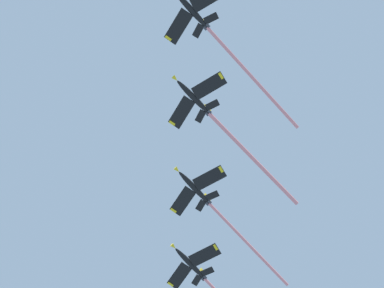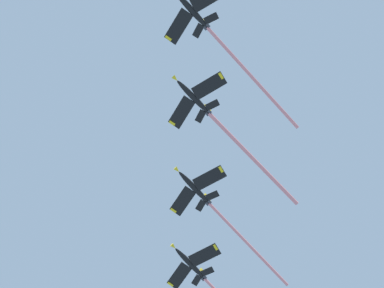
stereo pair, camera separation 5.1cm
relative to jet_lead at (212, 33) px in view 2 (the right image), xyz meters
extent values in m
ellipsoid|color=black|center=(-3.08, -6.79, 2.51)|extent=(6.34, 11.42, 5.10)
ellipsoid|color=black|center=(-3.82, -8.43, 3.74)|extent=(2.13, 3.09, 1.74)
cube|color=black|center=(-7.61, -3.94, 2.16)|extent=(9.21, 8.32, 1.33)
cube|color=yellow|center=(-11.21, -1.95, 2.18)|extent=(1.63, 1.80, 0.69)
cube|color=black|center=(0.95, -3.41, 0.92)|extent=(3.77, 2.15, 0.72)
cube|color=black|center=(-3.20, -1.53, 0.92)|extent=(3.84, 3.73, 0.72)
cube|color=yellow|center=(-1.02, -2.24, 2.31)|extent=(1.47, 2.96, 3.42)
cylinder|color=#38383D|center=(-0.41, -1.99, 0.57)|extent=(1.23, 1.43, 1.08)
cylinder|color=#38383D|center=(-1.23, -1.62, 0.57)|extent=(1.23, 1.43, 1.08)
cylinder|color=pink|center=(5.93, 13.07, -4.91)|extent=(14.23, 30.01, 11.63)
ellipsoid|color=black|center=(-10.63, 14.19, -1.54)|extent=(6.66, 11.33, 4.95)
cone|color=yellow|center=(-13.44, 8.46, 0.50)|extent=(1.91, 2.23, 1.63)
ellipsoid|color=black|center=(-11.43, 12.56, -0.33)|extent=(2.20, 3.08, 1.71)
cube|color=black|center=(-5.55, 12.51, -1.88)|extent=(9.53, 5.31, 1.29)
cube|color=yellow|center=(-1.72, 10.99, -1.86)|extent=(1.05, 1.86, 0.66)
cube|color=black|center=(-15.06, 17.18, -1.88)|extent=(9.13, 8.47, 1.29)
cube|color=yellow|center=(-18.60, 19.28, -1.86)|extent=(1.66, 1.79, 0.66)
cube|color=black|center=(-6.48, 17.46, -3.07)|extent=(3.81, 2.26, 0.70)
cube|color=black|center=(-10.57, 19.47, -3.07)|extent=(3.81, 3.77, 0.70)
cube|color=yellow|center=(-8.42, 18.67, -1.67)|extent=(1.55, 2.90, 3.40)
cylinder|color=#38383D|center=(-7.80, 18.92, -3.41)|extent=(1.25, 1.43, 1.07)
cylinder|color=#38383D|center=(-8.61, 19.32, -3.41)|extent=(1.25, 1.43, 1.07)
cylinder|color=pink|center=(-1.06, 33.64, -8.59)|extent=(15.16, 29.43, 11.20)
ellipsoid|color=black|center=(-19.31, 37.44, -7.14)|extent=(6.51, 11.39, 4.97)
cone|color=yellow|center=(-22.04, 31.68, -5.09)|extent=(1.89, 2.22, 1.63)
ellipsoid|color=black|center=(-20.09, 35.80, -5.92)|extent=(2.16, 3.09, 1.71)
cube|color=black|center=(-14.21, 35.84, -7.48)|extent=(9.51, 5.19, 1.29)
cube|color=yellow|center=(-10.36, 34.37, -7.46)|extent=(1.03, 1.85, 0.67)
cube|color=black|center=(-23.79, 40.37, -7.48)|extent=(9.17, 8.40, 1.29)
cube|color=yellow|center=(-27.36, 42.41, -7.46)|extent=(1.65, 1.80, 0.67)
cube|color=black|center=(-15.21, 40.77, -8.67)|extent=(3.80, 2.21, 0.70)
cube|color=black|center=(-19.34, 42.72, -8.67)|extent=(3.83, 3.75, 0.70)
cube|color=yellow|center=(-17.17, 41.96, -7.27)|extent=(1.51, 2.92, 3.40)
cylinder|color=#38383D|center=(-16.56, 42.21, -9.01)|extent=(1.23, 1.42, 1.07)
cylinder|color=#38383D|center=(-17.37, 42.60, -9.01)|extent=(1.23, 1.42, 1.07)
cylinder|color=pink|center=(-10.42, 56.24, -13.93)|extent=(13.76, 27.90, 10.49)
ellipsoid|color=black|center=(-28.52, 58.17, -12.22)|extent=(6.58, 11.31, 5.17)
cone|color=yellow|center=(-31.28, 52.46, -10.06)|extent=(1.91, 2.23, 1.65)
ellipsoid|color=black|center=(-29.30, 56.55, -10.98)|extent=(2.18, 3.08, 1.76)
cube|color=black|center=(-23.43, 56.51, -12.58)|extent=(9.52, 5.24, 1.35)
cube|color=yellow|center=(-19.60, 55.02, -12.56)|extent=(1.04, 1.85, 0.70)
cube|color=black|center=(-32.97, 61.13, -12.58)|extent=(9.14, 8.43, 1.35)
cube|color=yellow|center=(-36.52, 63.21, -12.56)|extent=(1.65, 1.79, 0.70)
cube|color=black|center=(-24.40, 61.43, -13.84)|extent=(3.81, 2.23, 0.73)
cube|color=black|center=(-28.51, 63.42, -13.84)|extent=(3.81, 3.76, 0.73)
cube|color=yellow|center=(-26.34, 62.67, -12.45)|extent=(1.55, 2.94, 3.43)
cylinder|color=#38383D|center=(-25.73, 62.88, -14.19)|extent=(1.24, 1.43, 1.08)
cylinder|color=#38383D|center=(-26.54, 63.28, -14.19)|extent=(1.24, 1.43, 1.08)
camera|label=1|loc=(16.34, -56.50, -154.59)|focal=60.93mm
camera|label=2|loc=(16.30, -56.52, -154.59)|focal=60.93mm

